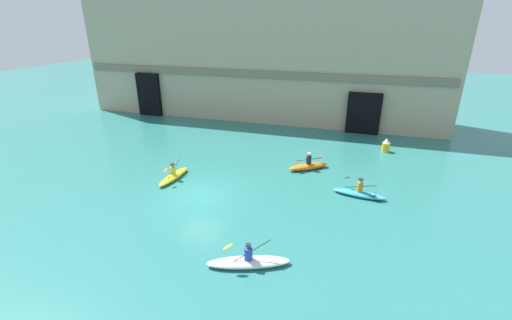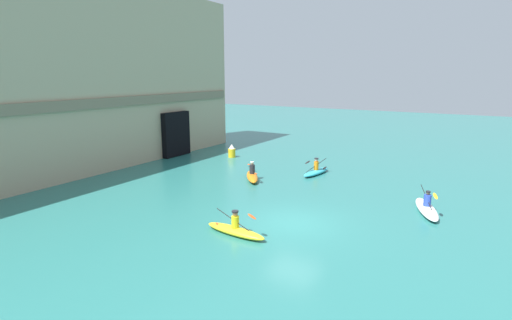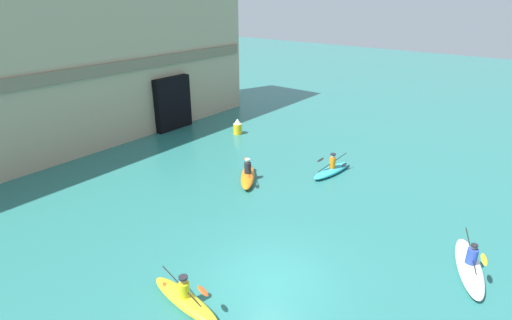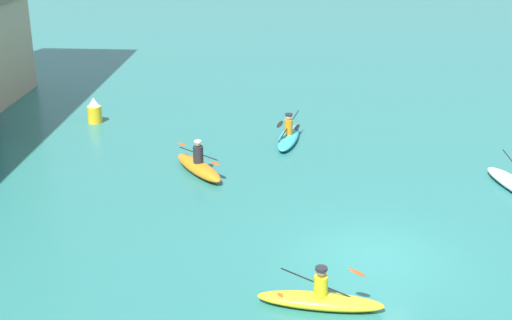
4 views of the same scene
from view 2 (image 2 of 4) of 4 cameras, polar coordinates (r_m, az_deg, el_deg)
The scene contains 7 objects.
ground_plane at distance 18.88m, azimuth 5.38°, elevation -8.91°, with size 120.00×120.00×0.00m, color #28706B.
cliff_bluff at distance 29.47m, azimuth -30.82°, elevation 10.05°, with size 36.39×6.36×13.14m.
kayak_cyan at distance 27.77m, azimuth 8.57°, elevation -1.59°, with size 3.11×1.10×1.15m.
kayak_orange at distance 26.07m, azimuth -0.55°, elevation -2.27°, with size 2.78×2.28×1.21m.
kayak_white at distance 21.83m, azimuth 23.19°, elevation -6.33°, with size 3.62×1.97×1.24m.
kayak_yellow at distance 17.42m, azimuth -2.97°, elevation -9.93°, with size 0.93×3.09×1.10m.
marker_buoy at distance 33.09m, azimuth -3.48°, elevation 1.27°, with size 0.59×0.59×1.09m.
Camera 2 is at (-15.95, -7.47, 6.80)m, focal length 28.00 mm.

